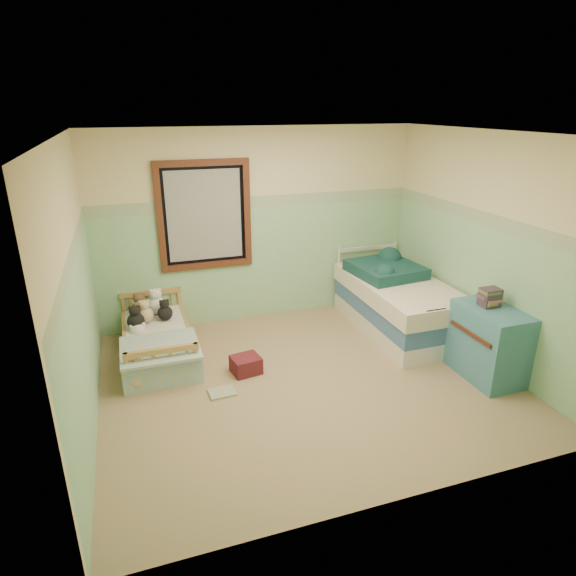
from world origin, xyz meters
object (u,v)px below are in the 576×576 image
object	(u,v)px
twin_bed_frame	(397,321)
plush_floor_cream	(140,345)
plush_floor_tan	(137,378)
toddler_bed_frame	(158,348)
floor_book	(222,392)
red_pillow	(246,365)
dresser	(488,343)

from	to	relation	value
twin_bed_frame	plush_floor_cream	bearing A→B (deg)	174.17
plush_floor_cream	plush_floor_tan	bearing A→B (deg)	-95.24
toddler_bed_frame	plush_floor_cream	distance (m)	0.21
twin_bed_frame	floor_book	xyz separation A→B (m)	(-2.45, -0.77, -0.10)
twin_bed_frame	red_pillow	distance (m)	2.16
red_pillow	floor_book	xyz separation A→B (m)	(-0.33, -0.33, -0.08)
toddler_bed_frame	dresser	xyz separation A→B (m)	(3.29, -1.58, 0.29)
toddler_bed_frame	red_pillow	xyz separation A→B (m)	(0.87, -0.70, -0.00)
twin_bed_frame	plush_floor_tan	bearing A→B (deg)	-172.91
twin_bed_frame	dresser	bearing A→B (deg)	-77.34
plush_floor_tan	dresser	size ratio (longest dim) A/B	0.31
toddler_bed_frame	floor_book	size ratio (longest dim) A/B	5.63
twin_bed_frame	floor_book	bearing A→B (deg)	-162.60
plush_floor_cream	dresser	bearing A→B (deg)	-25.25
dresser	red_pillow	bearing A→B (deg)	159.97
dresser	red_pillow	xyz separation A→B (m)	(-2.41, 0.88, -0.30)
plush_floor_cream	floor_book	world-z (taller)	plush_floor_cream
red_pillow	toddler_bed_frame	bearing A→B (deg)	141.13
plush_floor_cream	red_pillow	distance (m)	1.32
toddler_bed_frame	red_pillow	size ratio (longest dim) A/B	5.04
plush_floor_tan	dresser	xyz separation A→B (m)	(3.55, -0.91, 0.27)
dresser	floor_book	xyz separation A→B (m)	(-2.75, 0.55, -0.38)
toddler_bed_frame	dresser	size ratio (longest dim) A/B	1.92
plush_floor_tan	twin_bed_frame	distance (m)	3.28
plush_floor_cream	twin_bed_frame	distance (m)	3.21
plush_floor_tan	twin_bed_frame	xyz separation A→B (m)	(3.26, 0.41, -0.01)
plush_floor_cream	floor_book	bearing A→B (deg)	-55.90
toddler_bed_frame	twin_bed_frame	bearing A→B (deg)	-5.04
floor_book	twin_bed_frame	bearing A→B (deg)	14.44
toddler_bed_frame	twin_bed_frame	xyz separation A→B (m)	(2.99, -0.26, 0.01)
floor_book	plush_floor_cream	bearing A→B (deg)	121.14
plush_floor_tan	toddler_bed_frame	bearing A→B (deg)	68.15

